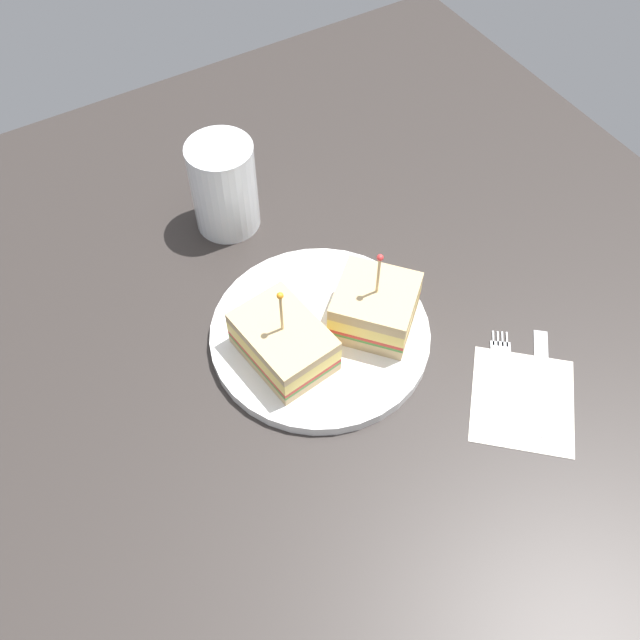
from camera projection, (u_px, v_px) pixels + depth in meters
ground_plane at (320, 343)px, 79.79cm from camera, size 105.80×105.80×2.00cm
plate at (320, 334)px, 78.43cm from camera, size 24.29×24.29×1.36cm
sandwich_half_front at (375, 307)px, 76.31cm from camera, size 11.60×11.58×11.22cm
sandwich_half_back at (283, 342)px, 74.03cm from camera, size 11.20×8.56×10.63cm
drink_glass at (224, 189)px, 85.09cm from camera, size 7.97×7.97×11.85cm
napkin at (523, 400)px, 74.21cm from camera, size 15.80×15.70×0.15cm
fork at (501, 365)px, 76.63cm from camera, size 10.14×8.07×0.35cm
knife at (542, 374)px, 75.95cm from camera, size 11.01×9.35×0.35cm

